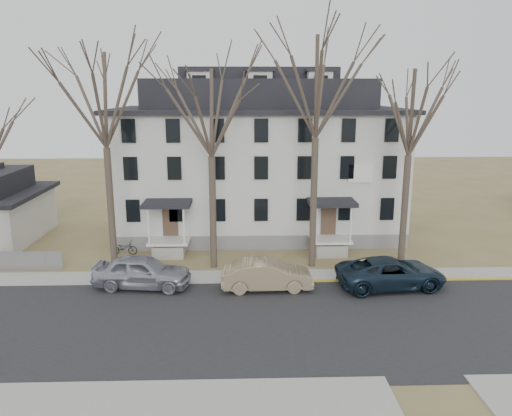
{
  "coord_description": "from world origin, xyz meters",
  "views": [
    {
      "loc": [
        -3.33,
        -19.02,
        10.51
      ],
      "look_at": [
        -2.46,
        9.0,
        3.86
      ],
      "focal_mm": 35.0,
      "sensor_mm": 36.0,
      "label": 1
    }
  ],
  "objects_px": {
    "tree_mid_left": "(211,106)",
    "bicycle_left": "(124,248)",
    "tree_far_left": "(103,93)",
    "car_silver": "(142,272)",
    "tree_center": "(317,79)",
    "car_tan": "(267,276)",
    "car_navy": "(391,273)",
    "boarding_house": "(258,161)",
    "tree_mid_right": "(412,106)"
  },
  "relations": [
    {
      "from": "tree_mid_left",
      "to": "bicycle_left",
      "type": "bearing_deg",
      "value": 158.28
    },
    {
      "from": "tree_far_left",
      "to": "car_silver",
      "type": "height_order",
      "value": "tree_far_left"
    },
    {
      "from": "tree_far_left",
      "to": "tree_center",
      "type": "xyz_separation_m",
      "value": [
        12.0,
        0.0,
        0.74
      ]
    },
    {
      "from": "tree_mid_left",
      "to": "car_silver",
      "type": "distance_m",
      "value": 9.99
    },
    {
      "from": "car_tan",
      "to": "car_navy",
      "type": "bearing_deg",
      "value": -90.97
    },
    {
      "from": "boarding_house",
      "to": "tree_mid_left",
      "type": "distance_m",
      "value": 9.66
    },
    {
      "from": "tree_mid_left",
      "to": "tree_center",
      "type": "height_order",
      "value": "tree_center"
    },
    {
      "from": "boarding_house",
      "to": "car_navy",
      "type": "relative_size",
      "value": 3.55
    },
    {
      "from": "tree_far_left",
      "to": "car_tan",
      "type": "height_order",
      "value": "tree_far_left"
    },
    {
      "from": "car_silver",
      "to": "tree_center",
      "type": "bearing_deg",
      "value": -65.35
    },
    {
      "from": "tree_mid_right",
      "to": "car_tan",
      "type": "height_order",
      "value": "tree_mid_right"
    },
    {
      "from": "tree_center",
      "to": "car_silver",
      "type": "distance_m",
      "value": 14.43
    },
    {
      "from": "tree_mid_left",
      "to": "car_navy",
      "type": "xyz_separation_m",
      "value": [
        9.79,
        -3.58,
        -8.79
      ]
    },
    {
      "from": "tree_mid_right",
      "to": "bicycle_left",
      "type": "distance_m",
      "value": 19.87
    },
    {
      "from": "car_tan",
      "to": "tree_mid_left",
      "type": "bearing_deg",
      "value": 37.82
    },
    {
      "from": "tree_far_left",
      "to": "car_silver",
      "type": "xyz_separation_m",
      "value": [
        2.29,
        -3.18,
        -9.45
      ]
    },
    {
      "from": "boarding_house",
      "to": "tree_center",
      "type": "bearing_deg",
      "value": -69.8
    },
    {
      "from": "tree_center",
      "to": "boarding_house",
      "type": "bearing_deg",
      "value": 110.2
    },
    {
      "from": "tree_mid_left",
      "to": "car_tan",
      "type": "distance_m",
      "value": 10.0
    },
    {
      "from": "boarding_house",
      "to": "tree_center",
      "type": "distance_m",
      "value": 10.39
    },
    {
      "from": "tree_center",
      "to": "car_navy",
      "type": "bearing_deg",
      "value": -43.35
    },
    {
      "from": "tree_center",
      "to": "car_navy",
      "type": "relative_size",
      "value": 2.51
    },
    {
      "from": "tree_far_left",
      "to": "tree_mid_right",
      "type": "height_order",
      "value": "tree_far_left"
    },
    {
      "from": "tree_center",
      "to": "bicycle_left",
      "type": "relative_size",
      "value": 8.38
    },
    {
      "from": "tree_far_left",
      "to": "car_silver",
      "type": "relative_size",
      "value": 2.62
    },
    {
      "from": "boarding_house",
      "to": "car_silver",
      "type": "xyz_separation_m",
      "value": [
        -6.71,
        -11.33,
        -4.49
      ]
    },
    {
      "from": "boarding_house",
      "to": "car_tan",
      "type": "bearing_deg",
      "value": -89.88
    },
    {
      "from": "car_silver",
      "to": "car_tan",
      "type": "xyz_separation_m",
      "value": [
        6.74,
        -0.49,
        -0.09
      ]
    },
    {
      "from": "tree_center",
      "to": "bicycle_left",
      "type": "bearing_deg",
      "value": 168.75
    },
    {
      "from": "tree_mid_left",
      "to": "tree_center",
      "type": "distance_m",
      "value": 6.18
    },
    {
      "from": "tree_far_left",
      "to": "car_navy",
      "type": "relative_size",
      "value": 2.34
    },
    {
      "from": "car_tan",
      "to": "car_navy",
      "type": "distance_m",
      "value": 6.77
    },
    {
      "from": "car_tan",
      "to": "car_silver",
      "type": "bearing_deg",
      "value": 84.14
    },
    {
      "from": "tree_far_left",
      "to": "bicycle_left",
      "type": "bearing_deg",
      "value": 89.52
    },
    {
      "from": "tree_far_left",
      "to": "car_navy",
      "type": "height_order",
      "value": "tree_far_left"
    },
    {
      "from": "car_navy",
      "to": "tree_mid_left",
      "type": "bearing_deg",
      "value": 63.71
    },
    {
      "from": "tree_far_left",
      "to": "bicycle_left",
      "type": "height_order",
      "value": "tree_far_left"
    },
    {
      "from": "car_navy",
      "to": "tree_far_left",
      "type": "bearing_deg",
      "value": 71.02
    },
    {
      "from": "car_silver",
      "to": "car_tan",
      "type": "bearing_deg",
      "value": -87.62
    },
    {
      "from": "tree_far_left",
      "to": "car_navy",
      "type": "bearing_deg",
      "value": -12.77
    },
    {
      "from": "tree_mid_left",
      "to": "tree_mid_right",
      "type": "height_order",
      "value": "same"
    },
    {
      "from": "boarding_house",
      "to": "tree_mid_left",
      "type": "xyz_separation_m",
      "value": [
        -3.0,
        -8.15,
        4.22
      ]
    },
    {
      "from": "tree_far_left",
      "to": "car_navy",
      "type": "distance_m",
      "value": 18.79
    },
    {
      "from": "tree_mid_left",
      "to": "bicycle_left",
      "type": "distance_m",
      "value": 11.18
    },
    {
      "from": "bicycle_left",
      "to": "car_tan",
      "type": "bearing_deg",
      "value": -121.08
    },
    {
      "from": "car_silver",
      "to": "car_navy",
      "type": "relative_size",
      "value": 0.9
    },
    {
      "from": "boarding_house",
      "to": "car_tan",
      "type": "relative_size",
      "value": 4.25
    },
    {
      "from": "tree_mid_right",
      "to": "tree_mid_left",
      "type": "bearing_deg",
      "value": 180.0
    },
    {
      "from": "car_silver",
      "to": "bicycle_left",
      "type": "distance_m",
      "value": 6.02
    },
    {
      "from": "tree_mid_left",
      "to": "boarding_house",
      "type": "bearing_deg",
      "value": 69.8
    }
  ]
}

